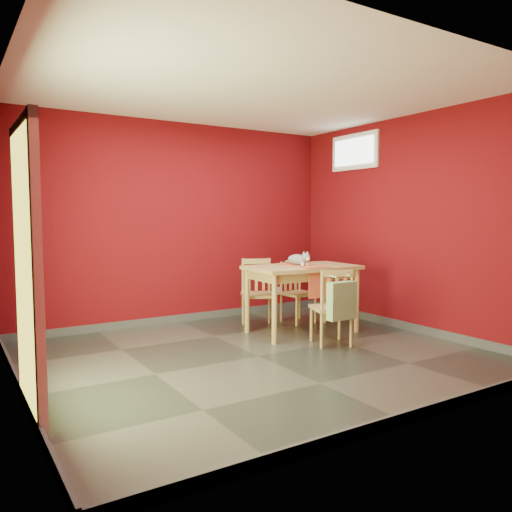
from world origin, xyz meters
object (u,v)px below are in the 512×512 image
chair_near (332,306)px  picture_frame (339,302)px  dining_table (302,274)px  cat (298,258)px  tote_bag (342,301)px  chair_far_right (296,291)px  chair_far_left (258,292)px

chair_near → picture_frame: (1.25, 1.30, -0.26)m
dining_table → cat: cat is taller
tote_bag → picture_frame: (1.29, 1.50, -0.35)m
picture_frame → dining_table: bearing=-151.6°
chair_far_right → dining_table: bearing=-120.3°
chair_far_right → chair_near: (-0.40, -1.21, 0.02)m
picture_frame → chair_near: bearing=-133.9°
cat → picture_frame: bearing=21.0°
cat → chair_far_right: bearing=50.2°
chair_far_left → chair_far_right: (0.59, -0.05, -0.03)m
chair_far_right → picture_frame: (0.85, 0.09, -0.24)m
chair_far_left → chair_far_right: bearing=-5.1°
dining_table → tote_bag: 0.90m
tote_bag → picture_frame: tote_bag is taller
tote_bag → picture_frame: bearing=49.3°
dining_table → cat: 0.21m
chair_far_left → picture_frame: bearing=1.4°
chair_far_left → picture_frame: size_ratio=2.34×
picture_frame → chair_far_left: bearing=-178.6°
chair_far_right → picture_frame: chair_far_right is taller
cat → tote_bag: bearing=-101.0°
dining_table → chair_far_right: bearing=59.7°
chair_far_right → tote_bag: bearing=-107.5°
chair_far_left → chair_far_right: 0.60m
chair_near → cat: (0.07, 0.74, 0.49)m
dining_table → cat: (-0.02, 0.07, 0.20)m
dining_table → picture_frame: dining_table is taller
chair_far_left → cat: 0.76m
chair_far_left → chair_near: chair_far_left is taller
chair_far_right → chair_near: bearing=-108.3°
chair_far_right → tote_bag: size_ratio=1.72×
dining_table → chair_far_left: 0.71m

